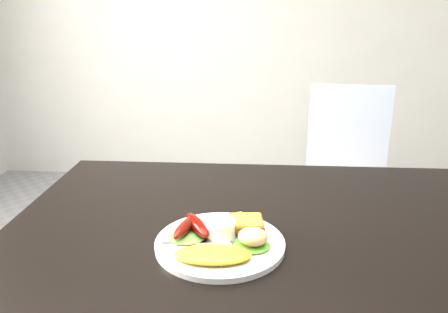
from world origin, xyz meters
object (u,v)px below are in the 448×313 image
person (352,153)px  dining_table (275,233)px  dining_chair (351,189)px  plate (220,244)px

person → dining_table: bearing=90.6°
dining_chair → dining_table: bearing=-104.1°
dining_table → person: size_ratio=0.90×
dining_table → plate: size_ratio=4.57×
dining_table → plate: plate is taller
dining_chair → plate: bearing=-107.5°
dining_chair → plate: plate is taller
dining_table → plate: 0.16m
dining_chair → plate: 1.20m
dining_table → person: person is taller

